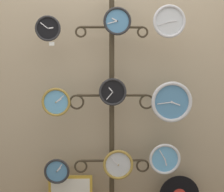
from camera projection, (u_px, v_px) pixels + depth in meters
shop_wall at (111, 56)px, 2.67m from camera, size 4.40×0.04×2.80m
display_stand at (112, 135)px, 2.58m from camera, size 0.70×0.33×1.92m
clock_top_left at (48, 29)px, 2.39m from camera, size 0.20×0.04×0.20m
clock_top_center at (117, 21)px, 2.39m from camera, size 0.22×0.04×0.22m
clock_top_right at (169, 21)px, 2.39m from camera, size 0.25×0.04×0.25m
clock_middle_left at (56, 102)px, 2.46m from camera, size 0.23×0.04×0.23m
clock_middle_center at (113, 92)px, 2.47m from camera, size 0.22×0.04×0.22m
clock_middle_right at (172, 102)px, 2.47m from camera, size 0.33×0.04×0.33m
clock_bottom_left at (57, 171)px, 2.49m from camera, size 0.20×0.04×0.20m
clock_bottom_center at (118, 165)px, 2.52m from camera, size 0.25×0.04×0.25m
clock_bottom_right at (165, 159)px, 2.53m from camera, size 0.26×0.04×0.26m
price_tag_upper at (52, 44)px, 2.40m from camera, size 0.04×0.00×0.03m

